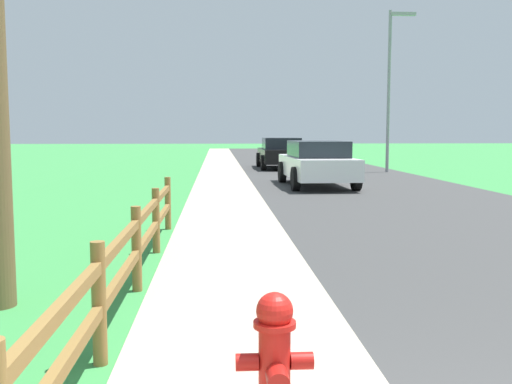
{
  "coord_description": "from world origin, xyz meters",
  "views": [
    {
      "loc": [
        -1.21,
        -2.0,
        1.78
      ],
      "look_at": [
        -0.6,
        7.14,
        0.84
      ],
      "focal_mm": 41.46,
      "sensor_mm": 36.0,
      "label": 1
    }
  ],
  "objects_px": {
    "fire_hydrant": "(275,358)",
    "parked_suv_white": "(317,163)",
    "street_lamp": "(391,78)",
    "parked_car_black": "(281,153)"
  },
  "relations": [
    {
      "from": "fire_hydrant",
      "to": "parked_suv_white",
      "type": "relative_size",
      "value": 0.17
    },
    {
      "from": "fire_hydrant",
      "to": "parked_suv_white",
      "type": "bearing_deg",
      "value": 79.49
    },
    {
      "from": "fire_hydrant",
      "to": "parked_car_black",
      "type": "distance_m",
      "value": 25.19
    },
    {
      "from": "parked_suv_white",
      "to": "street_lamp",
      "type": "relative_size",
      "value": 0.7
    },
    {
      "from": "parked_suv_white",
      "to": "street_lamp",
      "type": "xyz_separation_m",
      "value": [
        4.32,
        6.47,
        3.32
      ]
    },
    {
      "from": "parked_car_black",
      "to": "street_lamp",
      "type": "height_order",
      "value": "street_lamp"
    },
    {
      "from": "parked_suv_white",
      "to": "fire_hydrant",
      "type": "bearing_deg",
      "value": -100.51
    },
    {
      "from": "parked_car_black",
      "to": "parked_suv_white",
      "type": "bearing_deg",
      "value": -89.03
    },
    {
      "from": "parked_suv_white",
      "to": "parked_car_black",
      "type": "distance_m",
      "value": 9.4
    },
    {
      "from": "street_lamp",
      "to": "parked_car_black",
      "type": "bearing_deg",
      "value": 146.83
    }
  ]
}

